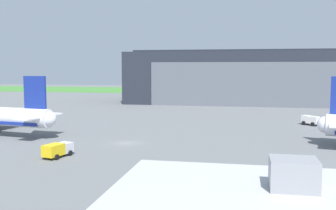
{
  "coord_description": "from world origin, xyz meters",
  "views": [
    {
      "loc": [
        20.62,
        -66.29,
        13.58
      ],
      "look_at": [
        4.68,
        15.5,
        5.53
      ],
      "focal_mm": 41.72,
      "sensor_mm": 36.0,
      "label": 1
    }
  ],
  "objects": [
    {
      "name": "pushback_tractor",
      "position": [
        -6.95,
        -12.38,
        1.2
      ],
      "size": [
        3.33,
        5.42,
        2.12
      ],
      "color": "silver",
      "rests_on": "ground_plane"
    },
    {
      "name": "ground_plane",
      "position": [
        0.0,
        0.0,
        0.0
      ],
      "size": [
        440.0,
        440.0,
        0.0
      ],
      "primitive_type": "plane",
      "color": "slate"
    },
    {
      "name": "grass_field_strip",
      "position": [
        0.0,
        160.06,
        0.04
      ],
      "size": [
        440.0,
        56.0,
        0.08
      ],
      "primitive_type": "cube",
      "color": "#438435",
      "rests_on": "ground_plane"
    },
    {
      "name": "maintenance_hangar",
      "position": [
        23.19,
        89.76,
        9.77
      ],
      "size": [
        92.92,
        38.89,
        20.46
      ],
      "color": "#232833",
      "rests_on": "ground_plane"
    },
    {
      "name": "fuel_bowser",
      "position": [
        36.11,
        29.32,
        1.28
      ],
      "size": [
        4.05,
        3.86,
        2.25
      ],
      "color": "white",
      "rests_on": "ground_plane"
    }
  ]
}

